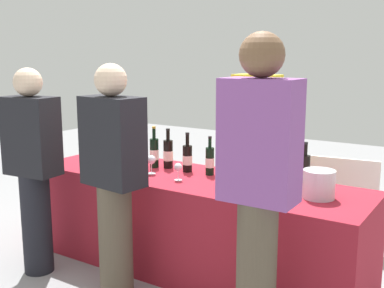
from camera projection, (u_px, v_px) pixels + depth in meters
The scene contains 20 objects.
ground_plane at pixel (192, 268), 3.70m from camera, with size 12.00×12.00×0.00m, color gray.
tasting_table at pixel (192, 223), 3.63m from camera, with size 2.62×0.77×0.73m, color maroon.
wine_bottle_0 at pixel (135, 149), 3.99m from camera, with size 0.07×0.07×0.33m.
wine_bottle_1 at pixel (154, 153), 3.84m from camera, with size 0.07×0.07×0.34m.
wine_bottle_2 at pixel (168, 154), 3.83m from camera, with size 0.08×0.08×0.32m.
wine_bottle_3 at pixel (187, 158), 3.71m from camera, with size 0.07×0.07×0.31m.
wine_bottle_4 at pixel (210, 161), 3.61m from camera, with size 0.07×0.07×0.30m.
wine_bottle_5 at pixel (256, 167), 3.39m from camera, with size 0.07×0.07×0.31m.
wine_bottle_6 at pixel (281, 171), 3.23m from camera, with size 0.07×0.07×0.33m.
wine_bottle_7 at pixel (305, 171), 3.27m from camera, with size 0.07×0.07×0.32m.
wine_glass_0 at pixel (130, 158), 3.73m from camera, with size 0.06×0.06×0.14m.
wine_glass_1 at pixel (151, 161), 3.64m from camera, with size 0.07×0.07×0.14m.
wine_glass_2 at pixel (178, 168), 3.45m from camera, with size 0.06×0.06×0.13m.
wine_glass_3 at pixel (289, 183), 3.03m from camera, with size 0.07×0.07×0.13m.
ice_bucket at pixel (319, 184), 3.02m from camera, with size 0.21×0.21×0.18m, color silver.
server_pouring at pixel (256, 141), 3.86m from camera, with size 0.37×0.23×1.70m.
guest_0 at pixel (33, 165), 3.50m from camera, with size 0.42×0.26×1.54m.
guest_1 at pixel (114, 175), 3.14m from camera, with size 0.44×0.28×1.57m.
guest_2 at pixel (259, 184), 2.52m from camera, with size 0.40×0.23×1.74m.
menu_board at pixel (342, 202), 4.09m from camera, with size 0.57×0.03×0.77m, color white.
Camera 1 is at (1.88, -2.90, 1.63)m, focal length 44.72 mm.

